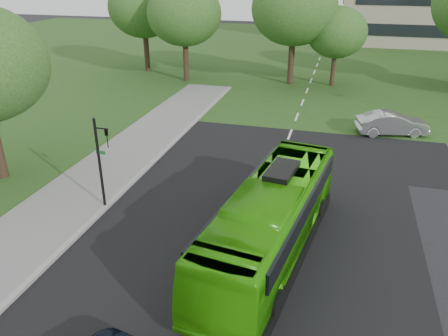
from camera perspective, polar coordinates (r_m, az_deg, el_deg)
name	(u,v)px	position (r m, az deg, el deg)	size (l,w,h in m)	color
ground	(244,252)	(17.95, 2.65, -10.86)	(160.00, 160.00, 0.00)	black
street_surfaces	(299,100)	(38.60, 9.76, 8.80)	(120.00, 120.00, 0.15)	black
tree_park_a	(184,14)	(43.98, -5.22, 19.42)	(7.08, 7.08, 9.40)	black
tree_park_b	(294,8)	(42.95, 9.19, 19.88)	(7.88, 7.88, 10.33)	black
tree_park_c	(337,32)	(43.26, 14.53, 16.77)	(5.49, 5.49, 7.29)	black
tree_park_f	(143,7)	(48.93, -10.48, 19.93)	(7.27, 7.27, 9.70)	black
bus	(271,220)	(17.12, 6.19, -6.75)	(2.59, 11.05, 3.08)	#3AB40E
sedan	(392,123)	(31.87, 21.08, 5.45)	(1.64, 4.70, 1.55)	silver
traffic_light	(102,157)	(20.47, -15.71, 1.35)	(0.72, 0.22, 4.47)	black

